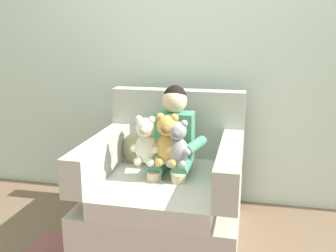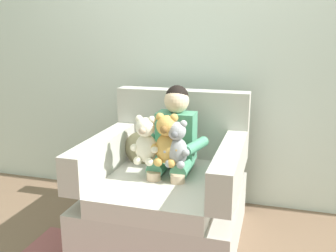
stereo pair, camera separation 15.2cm
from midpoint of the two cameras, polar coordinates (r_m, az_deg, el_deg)
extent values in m
plane|color=brown|center=(2.72, -2.09, -16.46)|extent=(8.00, 8.00, 0.00)
cube|color=silver|center=(3.05, 1.21, 12.59)|extent=(6.00, 0.10, 2.60)
cube|color=#BCB7AD|center=(2.64, -2.13, -13.30)|extent=(1.00, 1.01, 0.34)
cube|color=beige|center=(2.48, -2.59, -9.32)|extent=(0.72, 0.87, 0.12)
cube|color=#BCB7AD|center=(2.84, -0.02, 0.50)|extent=(1.00, 0.14, 0.51)
cube|color=#BCB7AD|center=(2.55, -11.99, -4.58)|extent=(0.14, 0.87, 0.24)
cube|color=#BCB7AD|center=(2.34, 7.59, -6.11)|extent=(0.14, 0.87, 0.24)
cube|color=#4C9370|center=(2.58, -0.69, -1.60)|extent=(0.26, 0.16, 0.34)
sphere|color=beige|center=(2.52, -0.71, 3.89)|extent=(0.17, 0.17, 0.17)
sphere|color=black|center=(2.53, -0.66, 4.49)|extent=(0.16, 0.16, 0.16)
cylinder|color=#4C9370|center=(2.53, -3.13, -5.98)|extent=(0.11, 0.26, 0.11)
cylinder|color=beige|center=(2.47, -3.90, -10.25)|extent=(0.09, 0.09, 0.30)
cylinder|color=#4C9370|center=(2.50, 0.43, -6.26)|extent=(0.11, 0.26, 0.11)
cylinder|color=beige|center=(2.44, -0.22, -10.61)|extent=(0.09, 0.09, 0.30)
cylinder|color=#4C9370|center=(2.52, -4.87, -2.54)|extent=(0.13, 0.27, 0.07)
cylinder|color=#4C9370|center=(2.44, 2.33, -3.02)|extent=(0.13, 0.27, 0.07)
ellipsoid|color=#9E9EA3|center=(2.35, -0.38, -3.90)|extent=(0.14, 0.12, 0.18)
sphere|color=#9E9EA3|center=(2.30, -0.45, -0.76)|extent=(0.12, 0.12, 0.12)
sphere|color=slate|center=(2.25, -0.75, -1.31)|extent=(0.04, 0.04, 0.04)
sphere|color=#9E9EA3|center=(2.30, -1.41, 0.45)|extent=(0.05, 0.05, 0.05)
sphere|color=#9E9EA3|center=(2.33, -2.14, -3.84)|extent=(0.05, 0.05, 0.05)
sphere|color=#9E9EA3|center=(2.33, -1.58, -5.78)|extent=(0.05, 0.05, 0.05)
sphere|color=#9E9EA3|center=(2.28, 0.57, 0.35)|extent=(0.05, 0.05, 0.05)
sphere|color=#9E9EA3|center=(2.30, 1.01, -4.06)|extent=(0.05, 0.05, 0.05)
sphere|color=#9E9EA3|center=(2.31, 0.25, -5.92)|extent=(0.05, 0.05, 0.05)
ellipsoid|color=gold|center=(2.36, -1.91, -3.48)|extent=(0.15, 0.13, 0.20)
sphere|color=gold|center=(2.31, -2.02, 0.02)|extent=(0.13, 0.13, 0.13)
sphere|color=brown|center=(2.26, -2.39, -0.57)|extent=(0.05, 0.05, 0.05)
sphere|color=gold|center=(2.32, -3.08, 1.36)|extent=(0.05, 0.05, 0.05)
sphere|color=gold|center=(2.34, -3.88, -3.40)|extent=(0.05, 0.05, 0.05)
sphere|color=gold|center=(2.35, -3.26, -5.56)|extent=(0.06, 0.06, 0.06)
sphere|color=gold|center=(2.29, -0.90, 1.26)|extent=(0.05, 0.05, 0.05)
sphere|color=gold|center=(2.31, -0.40, -3.65)|extent=(0.05, 0.05, 0.05)
sphere|color=gold|center=(2.33, -1.24, -5.72)|extent=(0.06, 0.06, 0.06)
ellipsoid|color=silver|center=(2.39, -5.17, -3.48)|extent=(0.14, 0.12, 0.19)
sphere|color=silver|center=(2.34, -5.34, -0.24)|extent=(0.12, 0.12, 0.12)
sphere|color=tan|center=(2.29, -5.75, -0.80)|extent=(0.05, 0.05, 0.05)
sphere|color=silver|center=(2.35, -6.31, 1.00)|extent=(0.05, 0.05, 0.05)
sphere|color=silver|center=(2.38, -7.01, -3.41)|extent=(0.05, 0.05, 0.05)
sphere|color=silver|center=(2.38, -6.44, -5.40)|extent=(0.05, 0.05, 0.05)
sphere|color=silver|center=(2.32, -4.32, 0.90)|extent=(0.05, 0.05, 0.05)
sphere|color=silver|center=(2.34, -3.84, -3.65)|extent=(0.05, 0.05, 0.05)
sphere|color=silver|center=(2.35, -4.61, -5.56)|extent=(0.05, 0.05, 0.05)
ellipsoid|color=#998C66|center=(2.72, -6.05, -3.59)|extent=(0.26, 0.12, 0.26)
camera|label=1|loc=(0.08, -91.85, -0.47)|focal=39.98mm
camera|label=2|loc=(0.08, 88.15, 0.47)|focal=39.98mm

